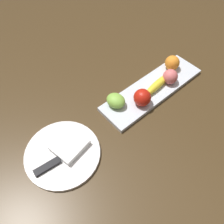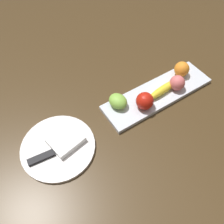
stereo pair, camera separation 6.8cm
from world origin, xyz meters
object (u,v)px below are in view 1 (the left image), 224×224
knife (52,164)px  banana (158,84)px  folded_napkin (70,145)px  apple (142,97)px  dinner_plate (63,153)px  peach (170,77)px  fruit_tray (152,89)px  grape_bunch (116,101)px  orange_near_apple (172,63)px

knife → banana: bearing=6.9°
folded_napkin → apple: bearing=-4.6°
dinner_plate → banana: bearing=-1.1°
apple → peach: bearing=1.8°
peach → apple: bearing=-178.2°
fruit_tray → grape_bunch: grape_bunch is taller
peach → grape_bunch: (-0.25, 0.05, -0.01)m
dinner_plate → knife: size_ratio=1.42×
banana → grape_bunch: bearing=161.9°
fruit_tray → folded_napkin: 0.41m
fruit_tray → apple: bearing=-164.4°
apple → grape_bunch: apple is taller
fruit_tray → apple: 0.11m
apple → orange_near_apple: (0.24, 0.05, -0.00)m
apple → grape_bunch: size_ratio=0.89×
fruit_tray → grape_bunch: size_ratio=6.29×
peach → knife: bearing=179.4°
banana → grape_bunch: grape_bunch is taller
peach → dinner_plate: (-0.52, 0.02, -0.04)m
grape_bunch → orange_near_apple: bearing=-1.1°
peach → knife: peach is taller
fruit_tray → orange_near_apple: 0.15m
knife → folded_napkin: bearing=16.4°
grape_bunch → dinner_plate: 0.28m
orange_near_apple → dinner_plate: bearing=-177.3°
grape_bunch → fruit_tray: bearing=-11.1°
apple → knife: apple is taller
banana → folded_napkin: (-0.43, 0.01, -0.01)m
apple → grape_bunch: 0.10m
dinner_plate → knife: (-0.05, -0.01, 0.01)m
grape_bunch → folded_napkin: grape_bunch is taller
orange_near_apple → dinner_plate: (-0.59, -0.03, -0.04)m
fruit_tray → orange_near_apple: orange_near_apple is taller
banana → folded_napkin: bearing=173.3°
orange_near_apple → peach: orange_near_apple is taller
banana → dinner_plate: 0.47m
fruit_tray → dinner_plate: size_ratio=1.85×
peach → dinner_plate: 0.53m
apple → folded_napkin: 0.32m
folded_napkin → grape_bunch: bearing=8.1°
fruit_tray → banana: 0.03m
banana → grape_bunch: 0.20m
banana → knife: banana is taller
fruit_tray → orange_near_apple: size_ratio=7.57×
peach → fruit_tray: bearing=164.9°
dinner_plate → fruit_tray: bearing=-0.0°
folded_napkin → knife: bearing=-169.9°
fruit_tray → dinner_plate: bearing=180.0°
fruit_tray → banana: bearing=-24.8°
grape_bunch → knife: grape_bunch is taller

